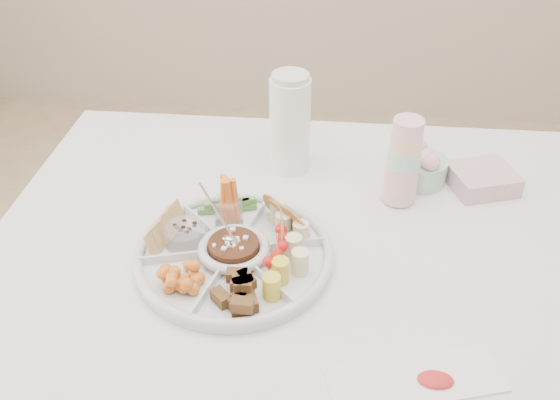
# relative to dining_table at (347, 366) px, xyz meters

# --- Properties ---
(dining_table) EXTENTS (1.52, 1.02, 0.76)m
(dining_table) POSITION_rel_dining_table_xyz_m (0.00, 0.00, 0.00)
(dining_table) COLOR white
(dining_table) RESTS_ON floor
(party_tray) EXTENTS (0.46, 0.46, 0.04)m
(party_tray) POSITION_rel_dining_table_xyz_m (-0.24, -0.07, 0.40)
(party_tray) COLOR silver
(party_tray) RESTS_ON dining_table
(bean_dip) EXTENTS (0.12, 0.12, 0.04)m
(bean_dip) POSITION_rel_dining_table_xyz_m (-0.24, -0.07, 0.41)
(bean_dip) COLOR black
(bean_dip) RESTS_ON party_tray
(tortillas) EXTENTS (0.12, 0.12, 0.06)m
(tortillas) POSITION_rel_dining_table_xyz_m (-0.15, 0.02, 0.42)
(tortillas) COLOR #A27838
(tortillas) RESTS_ON party_tray
(carrot_cucumber) EXTENTS (0.14, 0.14, 0.11)m
(carrot_cucumber) POSITION_rel_dining_table_xyz_m (-0.28, 0.06, 0.44)
(carrot_cucumber) COLOR orange
(carrot_cucumber) RESTS_ON party_tray
(pita_raisins) EXTENTS (0.14, 0.14, 0.06)m
(pita_raisins) POSITION_rel_dining_table_xyz_m (-0.37, -0.03, 0.42)
(pita_raisins) COLOR #B88B48
(pita_raisins) RESTS_ON party_tray
(cherries) EXTENTS (0.12, 0.12, 0.04)m
(cherries) POSITION_rel_dining_table_xyz_m (-0.34, -0.16, 0.42)
(cherries) COLOR orange
(cherries) RESTS_ON party_tray
(granola_chunks) EXTENTS (0.12, 0.12, 0.04)m
(granola_chunks) POSITION_rel_dining_table_xyz_m (-0.21, -0.19, 0.42)
(granola_chunks) COLOR brown
(granola_chunks) RESTS_ON party_tray
(banana_tomato) EXTENTS (0.13, 0.13, 0.09)m
(banana_tomato) POSITION_rel_dining_table_xyz_m (-0.12, -0.10, 0.44)
(banana_tomato) COLOR #FFFD7E
(banana_tomato) RESTS_ON party_tray
(cup_stack) EXTENTS (0.09, 0.09, 0.20)m
(cup_stack) POSITION_rel_dining_table_xyz_m (0.09, 0.16, 0.48)
(cup_stack) COLOR #B4CFAE
(cup_stack) RESTS_ON dining_table
(thermos) EXTENTS (0.10, 0.10, 0.24)m
(thermos) POSITION_rel_dining_table_xyz_m (-0.16, 0.28, 0.50)
(thermos) COLOR white
(thermos) RESTS_ON dining_table
(flower_bowl) EXTENTS (0.14, 0.14, 0.09)m
(flower_bowl) POSITION_rel_dining_table_xyz_m (0.14, 0.24, 0.42)
(flower_bowl) COLOR silver
(flower_bowl) RESTS_ON dining_table
(napkin_stack) EXTENTS (0.17, 0.16, 0.05)m
(napkin_stack) POSITION_rel_dining_table_xyz_m (0.28, 0.23, 0.40)
(napkin_stack) COLOR beige
(napkin_stack) RESTS_ON dining_table
(placemat) EXTENTS (0.29, 0.16, 0.01)m
(placemat) POSITION_rel_dining_table_xyz_m (0.08, -0.32, 0.38)
(placemat) COLOR white
(placemat) RESTS_ON dining_table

